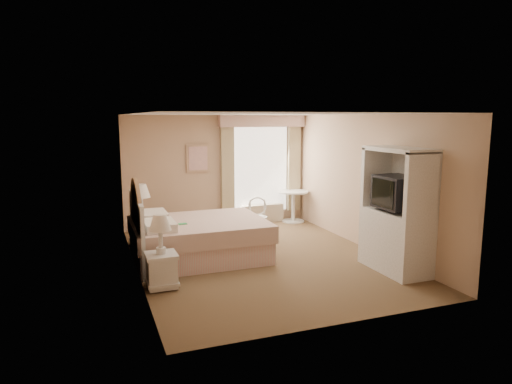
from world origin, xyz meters
name	(u,v)px	position (x,y,z in m)	size (l,w,h in m)	color
room	(261,188)	(0.00, 0.00, 1.25)	(4.21, 5.51, 2.51)	brown
window	(262,165)	(1.05, 2.65, 1.34)	(2.05, 0.22, 2.51)	white
framed_art	(198,158)	(-0.45, 2.71, 1.55)	(0.52, 0.04, 0.62)	tan
bed	(193,238)	(-1.11, 0.39, 0.38)	(2.27, 1.79, 1.58)	#DB928E
nightstand_near	(161,261)	(-1.84, -0.81, 0.40)	(0.44, 0.44, 1.07)	white
nightstand_far	(142,223)	(-1.84, 1.54, 0.45)	(0.49, 0.49, 1.18)	white
round_table	(293,201)	(1.75, 2.40, 0.49)	(0.70, 0.70, 0.74)	silver
cafe_chair	(258,214)	(0.49, 1.45, 0.47)	(0.48, 0.48, 0.81)	silver
armoire	(397,220)	(1.81, -1.34, 0.82)	(0.60, 1.19, 1.99)	white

